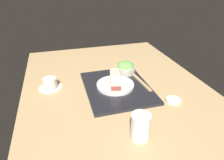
% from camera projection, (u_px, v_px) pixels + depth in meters
% --- Properties ---
extents(ground_plane, '(1.40, 1.00, 0.03)m').
position_uv_depth(ground_plane, '(117.00, 91.00, 1.11)').
color(ground_plane, tan).
extents(serving_tray, '(0.43, 0.34, 0.01)m').
position_uv_depth(serving_tray, '(116.00, 87.00, 1.10)').
color(serving_tray, black).
rests_on(serving_tray, ground_plane).
extents(sandwich_plate, '(0.20, 0.20, 0.02)m').
position_uv_depth(sandwich_plate, '(115.00, 85.00, 1.09)').
color(sandwich_plate, white).
rests_on(sandwich_plate, serving_tray).
extents(sandwich_near, '(0.09, 0.07, 0.05)m').
position_uv_depth(sandwich_near, '(116.00, 85.00, 1.03)').
color(sandwich_near, '#EFE5C1').
rests_on(sandwich_near, sandwich_plate).
extents(sandwich_middle, '(0.09, 0.07, 0.05)m').
position_uv_depth(sandwich_middle, '(116.00, 80.00, 1.07)').
color(sandwich_middle, '#EFE5C1').
rests_on(sandwich_middle, sandwich_plate).
extents(sandwich_far, '(0.09, 0.07, 0.05)m').
position_uv_depth(sandwich_far, '(115.00, 75.00, 1.12)').
color(sandwich_far, beige).
rests_on(sandwich_far, sandwich_plate).
extents(salad_bowl, '(0.12, 0.12, 0.07)m').
position_uv_depth(salad_bowl, '(125.00, 68.00, 1.23)').
color(salad_bowl, beige).
rests_on(salad_bowl, serving_tray).
extents(chopsticks_pair, '(0.21, 0.03, 0.01)m').
position_uv_depth(chopsticks_pair, '(141.00, 82.00, 1.13)').
color(chopsticks_pair, tan).
rests_on(chopsticks_pair, serving_tray).
extents(coffee_cup, '(0.13, 0.13, 0.06)m').
position_uv_depth(coffee_cup, '(50.00, 84.00, 1.10)').
color(coffee_cup, silver).
rests_on(coffee_cup, ground_plane).
extents(drinking_glass, '(0.07, 0.07, 0.11)m').
position_uv_depth(drinking_glass, '(141.00, 127.00, 0.76)').
color(drinking_glass, silver).
rests_on(drinking_glass, ground_plane).
extents(small_sauce_dish, '(0.08, 0.08, 0.01)m').
position_uv_depth(small_sauce_dish, '(173.00, 100.00, 1.00)').
color(small_sauce_dish, silver).
rests_on(small_sauce_dish, ground_plane).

